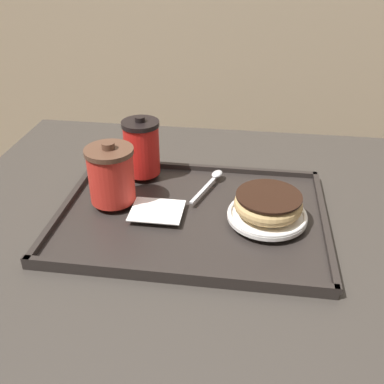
{
  "coord_description": "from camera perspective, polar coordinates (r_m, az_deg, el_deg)",
  "views": [
    {
      "loc": [
        0.11,
        -0.78,
        1.24
      ],
      "look_at": [
        0.0,
        -0.02,
        0.78
      ],
      "focal_mm": 42.0,
      "sensor_mm": 36.0,
      "label": 1
    }
  ],
  "objects": [
    {
      "name": "plate_with_chocolate_donut",
      "position": [
        0.89,
        9.51,
        -2.88
      ],
      "size": [
        0.16,
        0.16,
        0.01
      ],
      "color": "white",
      "rests_on": "serving_tray"
    },
    {
      "name": "donut_chocolate_glazed",
      "position": [
        0.88,
        9.66,
        -1.44
      ],
      "size": [
        0.13,
        0.13,
        0.04
      ],
      "color": "#DBB270",
      "rests_on": "plate_with_chocolate_donut"
    },
    {
      "name": "coffee_cup_front",
      "position": [
        0.92,
        -10.23,
        2.23
      ],
      "size": [
        0.1,
        0.1,
        0.13
      ],
      "color": "red",
      "rests_on": "serving_tray"
    },
    {
      "name": "serving_tray",
      "position": [
        0.92,
        -0.0,
        -3.05
      ],
      "size": [
        0.54,
        0.39,
        0.02
      ],
      "color": "#282321",
      "rests_on": "cafe_table"
    },
    {
      "name": "cafe_table",
      "position": [
        1.04,
        0.01,
        -9.97
      ],
      "size": [
        1.06,
        0.9,
        0.72
      ],
      "color": "#38332D",
      "rests_on": "ground_plane"
    },
    {
      "name": "spoon",
      "position": [
        1.01,
        2.69,
        1.71
      ],
      "size": [
        0.06,
        0.15,
        0.01
      ],
      "rotation": [
        0.0,
        0.0,
        1.25
      ],
      "color": "silver",
      "rests_on": "serving_tray"
    },
    {
      "name": "napkin_paper",
      "position": [
        0.9,
        -4.48,
        -2.35
      ],
      "size": [
        0.1,
        0.09,
        0.0
      ],
      "rotation": [
        0.0,
        0.0,
        0.0
      ],
      "color": "white",
      "rests_on": "serving_tray"
    },
    {
      "name": "coffee_cup_rear",
      "position": [
        1.02,
        -6.41,
        5.68
      ],
      "size": [
        0.08,
        0.08,
        0.14
      ],
      "color": "red",
      "rests_on": "serving_tray"
    }
  ]
}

